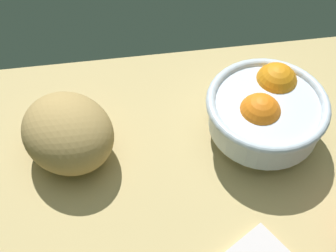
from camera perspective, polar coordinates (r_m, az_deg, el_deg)
ground_plane at (r=83.74cm, az=2.82°, el=-6.32°), size 71.37×59.33×3.00cm
fruit_bowl at (r=84.32cm, az=11.24°, el=1.81°), size 20.37×20.37×10.99cm
bread_loaf at (r=82.04cm, az=-11.48°, el=-0.77°), size 21.14×21.43×11.34cm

